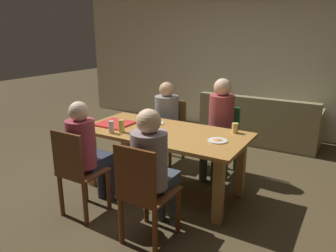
{
  "coord_description": "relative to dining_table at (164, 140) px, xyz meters",
  "views": [
    {
      "loc": [
        1.82,
        -2.97,
        1.82
      ],
      "look_at": [
        0.0,
        0.1,
        0.77
      ],
      "focal_mm": 34.27,
      "sensor_mm": 36.0,
      "label": 1
    }
  ],
  "objects": [
    {
      "name": "plate_1",
      "position": [
        -0.03,
        -0.1,
        0.13
      ],
      "size": [
        0.2,
        0.2,
        0.03
      ],
      "color": "white",
      "rests_on": "dining_table"
    },
    {
      "name": "couch",
      "position": [
        0.48,
        2.35,
        -0.33
      ],
      "size": [
        1.92,
        0.78,
        0.81
      ],
      "color": "#867A53",
      "rests_on": "ground"
    },
    {
      "name": "ground_plane",
      "position": [
        0.0,
        0.0,
        -0.62
      ],
      "size": [
        20.0,
        20.0,
        0.0
      ],
      "primitive_type": "plane",
      "color": "#4A3D25"
    },
    {
      "name": "back_wall",
      "position": [
        0.0,
        2.95,
        0.71
      ],
      "size": [
        7.3,
        0.12,
        2.67
      ],
      "primitive_type": "cube",
      "color": "beige",
      "rests_on": "ground"
    },
    {
      "name": "plate_2",
      "position": [
        -0.26,
        0.21,
        0.12
      ],
      "size": [
        0.23,
        0.23,
        0.03
      ],
      "color": "white",
      "rests_on": "dining_table"
    },
    {
      "name": "person_0",
      "position": [
        -0.44,
        0.75,
        0.06
      ],
      "size": [
        0.33,
        0.49,
        1.16
      ],
      "color": "#33434E",
      "rests_on": "ground"
    },
    {
      "name": "person_2",
      "position": [
        -0.44,
        -0.77,
        0.06
      ],
      "size": [
        0.28,
        0.51,
        1.19
      ],
      "color": "#2D3041",
      "rests_on": "ground"
    },
    {
      "name": "person_3",
      "position": [
        0.38,
        -0.81,
        0.09
      ],
      "size": [
        0.32,
        0.51,
        1.22
      ],
      "color": "#39414C",
      "rests_on": "ground"
    },
    {
      "name": "dining_table",
      "position": [
        0.0,
        0.0,
        0.0
      ],
      "size": [
        1.91,
        0.93,
        0.74
      ],
      "color": "#B07938",
      "rests_on": "ground"
    },
    {
      "name": "chair_3",
      "position": [
        0.38,
        -0.95,
        -0.13
      ],
      "size": [
        0.42,
        0.46,
        0.94
      ],
      "color": "#5E2F14",
      "rests_on": "ground"
    },
    {
      "name": "drinking_glass_0",
      "position": [
        -0.46,
        -0.37,
        0.18
      ],
      "size": [
        0.06,
        0.06,
        0.14
      ],
      "primitive_type": "cylinder",
      "color": "silver",
      "rests_on": "dining_table"
    },
    {
      "name": "plate_0",
      "position": [
        0.67,
        -0.02,
        0.12
      ],
      "size": [
        0.2,
        0.2,
        0.03
      ],
      "color": "white",
      "rests_on": "dining_table"
    },
    {
      "name": "chair_2",
      "position": [
        -0.44,
        -0.92,
        -0.14
      ],
      "size": [
        0.4,
        0.4,
        0.93
      ],
      "color": "brown",
      "rests_on": "ground"
    },
    {
      "name": "person_1",
      "position": [
        0.38,
        0.73,
        0.12
      ],
      "size": [
        0.32,
        0.55,
        1.27
      ],
      "color": "#3A3B38",
      "rests_on": "ground"
    },
    {
      "name": "drinking_glass_2",
      "position": [
        0.72,
        0.34,
        0.17
      ],
      "size": [
        0.07,
        0.07,
        0.11
      ],
      "primitive_type": "cylinder",
      "color": "#E5C667",
      "rests_on": "dining_table"
    },
    {
      "name": "pizza_box_0",
      "position": [
        -0.65,
        -0.07,
        0.12
      ],
      "size": [
        0.38,
        0.38,
        0.02
      ],
      "color": "red",
      "rests_on": "dining_table"
    },
    {
      "name": "chair_1",
      "position": [
        0.38,
        0.87,
        -0.15
      ],
      "size": [
        0.39,
        0.4,
        0.87
      ],
      "color": "#276530",
      "rests_on": "ground"
    },
    {
      "name": "drinking_glass_1",
      "position": [
        -0.38,
        -0.28,
        0.19
      ],
      "size": [
        0.07,
        0.07,
        0.14
      ],
      "primitive_type": "cylinder",
      "color": "#E2C863",
      "rests_on": "dining_table"
    },
    {
      "name": "chair_0",
      "position": [
        -0.44,
        0.88,
        -0.16
      ],
      "size": [
        0.41,
        0.46,
        0.87
      ],
      "color": "brown",
      "rests_on": "ground"
    }
  ]
}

